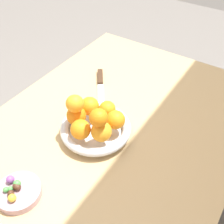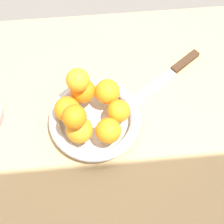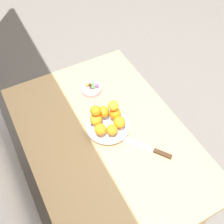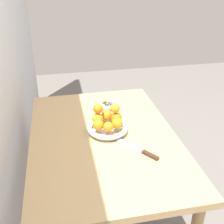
{
  "view_description": "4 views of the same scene",
  "coord_description": "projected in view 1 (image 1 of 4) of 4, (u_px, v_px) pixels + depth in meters",
  "views": [
    {
      "loc": [
        0.5,
        0.34,
        1.38
      ],
      "look_at": [
        -0.01,
        0.01,
        0.82
      ],
      "focal_mm": 45.0,
      "sensor_mm": 36.0,
      "label": 1
    },
    {
      "loc": [
        0.02,
        0.34,
        1.49
      ],
      "look_at": [
        -0.01,
        0.0,
        0.85
      ],
      "focal_mm": 55.0,
      "sensor_mm": 36.0,
      "label": 2
    },
    {
      "loc": [
        -0.71,
        0.34,
        1.88
      ],
      "look_at": [
        0.04,
        -0.06,
        0.85
      ],
      "focal_mm": 45.0,
      "sensor_mm": 36.0,
      "label": 3
    },
    {
      "loc": [
        -1.23,
        0.2,
        1.55
      ],
      "look_at": [
        0.0,
        -0.05,
        0.87
      ],
      "focal_mm": 45.0,
      "sensor_mm": 36.0,
      "label": 4
    }
  ],
  "objects": [
    {
      "name": "dining_table",
      "position": [
        109.0,
        150.0,
        0.94
      ],
      "size": [
        1.1,
        0.76,
        0.74
      ],
      "color": "tan",
      "rests_on": "ground_plane"
    },
    {
      "name": "fruit_bowl",
      "position": [
        96.0,
        129.0,
        0.86
      ],
      "size": [
        0.22,
        0.22,
        0.04
      ],
      "color": "silver",
      "rests_on": "dining_table"
    },
    {
      "name": "candy_dish",
      "position": [
        19.0,
        192.0,
        0.71
      ],
      "size": [
        0.12,
        0.12,
        0.02
      ],
      "primitive_type": "cylinder",
      "color": "#B28C99",
      "rests_on": "dining_table"
    },
    {
      "name": "orange_0",
      "position": [
        107.0,
        109.0,
        0.86
      ],
      "size": [
        0.05,
        0.05,
        0.05
      ],
      "primitive_type": "sphere",
      "color": "orange",
      "rests_on": "fruit_bowl"
    },
    {
      "name": "orange_1",
      "position": [
        90.0,
        106.0,
        0.87
      ],
      "size": [
        0.06,
        0.06,
        0.06
      ],
      "primitive_type": "sphere",
      "color": "orange",
      "rests_on": "fruit_bowl"
    },
    {
      "name": "orange_2",
      "position": [
        76.0,
        116.0,
        0.84
      ],
      "size": [
        0.06,
        0.06,
        0.06
      ],
      "primitive_type": "sphere",
      "color": "orange",
      "rests_on": "fruit_bowl"
    },
    {
      "name": "orange_3",
      "position": [
        81.0,
        129.0,
        0.79
      ],
      "size": [
        0.06,
        0.06,
        0.06
      ],
      "primitive_type": "sphere",
      "color": "orange",
      "rests_on": "fruit_bowl"
    },
    {
      "name": "orange_4",
      "position": [
        101.0,
        131.0,
        0.79
      ],
      "size": [
        0.06,
        0.06,
        0.06
      ],
      "primitive_type": "sphere",
      "color": "orange",
      "rests_on": "fruit_bowl"
    },
    {
      "name": "orange_5",
      "position": [
        115.0,
        121.0,
        0.82
      ],
      "size": [
        0.06,
        0.06,
        0.06
      ],
      "primitive_type": "sphere",
      "color": "orange",
      "rests_on": "fruit_bowl"
    },
    {
      "name": "orange_6",
      "position": [
        98.0,
        118.0,
        0.75
      ],
      "size": [
        0.05,
        0.05,
        0.05
      ],
      "primitive_type": "sphere",
      "color": "orange",
      "rests_on": "orange_4"
    },
    {
      "name": "orange_7",
      "position": [
        75.0,
        104.0,
        0.79
      ],
      "size": [
        0.05,
        0.05,
        0.05
      ],
      "primitive_type": "sphere",
      "color": "orange",
      "rests_on": "orange_2"
    },
    {
      "name": "candy_ball_0",
      "position": [
        12.0,
        198.0,
        0.68
      ],
      "size": [
        0.02,
        0.02,
        0.02
      ],
      "primitive_type": "sphere",
      "color": "gold",
      "rests_on": "candy_dish"
    },
    {
      "name": "candy_ball_1",
      "position": [
        18.0,
        187.0,
        0.7
      ],
      "size": [
        0.02,
        0.02,
        0.02
      ],
      "primitive_type": "sphere",
      "color": "#472819",
      "rests_on": "candy_dish"
    },
    {
      "name": "candy_ball_2",
      "position": [
        11.0,
        193.0,
        0.69
      ],
      "size": [
        0.02,
        0.02,
        0.02
      ],
      "primitive_type": "sphere",
      "color": "#472819",
      "rests_on": "candy_dish"
    },
    {
      "name": "candy_ball_3",
      "position": [
        10.0,
        179.0,
        0.71
      ],
      "size": [
        0.02,
        0.02,
        0.02
      ],
      "primitive_type": "sphere",
      "color": "#8C4C99",
      "rests_on": "candy_dish"
    },
    {
      "name": "candy_ball_4",
      "position": [
        6.0,
        190.0,
        0.7
      ],
      "size": [
        0.01,
        0.01,
        0.01
      ],
      "primitive_type": "sphere",
      "color": "#4C9947",
      "rests_on": "candy_dish"
    },
    {
      "name": "candy_ball_5",
      "position": [
        10.0,
        189.0,
        0.7
      ],
      "size": [
        0.01,
        0.01,
        0.01
      ],
      "primitive_type": "sphere",
      "color": "#4C9947",
      "rests_on": "candy_dish"
    },
    {
      "name": "candy_ball_6",
      "position": [
        16.0,
        186.0,
        0.7
      ],
      "size": [
        0.02,
        0.02,
        0.02
      ],
      "primitive_type": "sphere",
      "color": "#472819",
      "rests_on": "candy_dish"
    },
    {
      "name": "candy_ball_7",
      "position": [
        17.0,
        184.0,
        0.71
      ],
      "size": [
        0.02,
        0.02,
        0.02
      ],
      "primitive_type": "sphere",
      "color": "#4C9947",
      "rests_on": "candy_dish"
    },
    {
      "name": "knife",
      "position": [
        101.0,
        87.0,
        1.04
      ],
      "size": [
        0.22,
        0.17,
        0.01
      ],
      "color": "#3F2819",
      "rests_on": "dining_table"
    }
  ]
}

